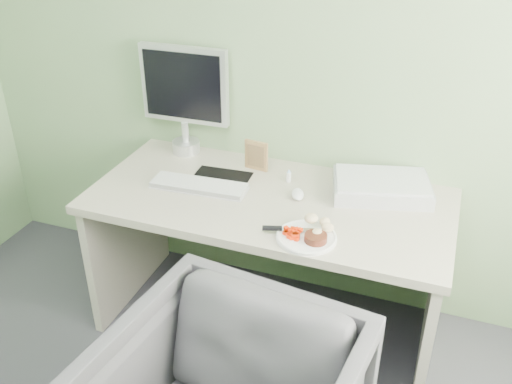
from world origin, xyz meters
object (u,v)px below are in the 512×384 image
(desk, at_px, (269,232))
(scanner, at_px, (381,187))
(monitor, at_px, (184,94))
(plate, at_px, (306,237))

(desk, xyz_separation_m, scanner, (0.46, 0.20, 0.22))
(scanner, relative_size, monitor, 0.78)
(desk, xyz_separation_m, plate, (0.24, -0.25, 0.19))
(plate, relative_size, monitor, 0.45)
(scanner, distance_m, monitor, 1.05)
(plate, xyz_separation_m, monitor, (-0.79, 0.57, 0.30))
(plate, bearing_deg, scanner, 64.63)
(desk, height_order, monitor, monitor)
(desk, bearing_deg, monitor, 150.25)
(scanner, height_order, monitor, monitor)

